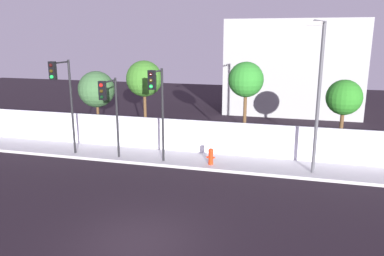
# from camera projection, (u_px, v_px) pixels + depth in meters

# --- Properties ---
(ground_plane) EXTENTS (80.00, 80.00, 0.00)m
(ground_plane) POSITION_uv_depth(u_px,v_px,m) (138.00, 242.00, 12.17)
(ground_plane) COLOR black
(sidewalk) EXTENTS (36.00, 2.40, 0.15)m
(sidewalk) POSITION_uv_depth(u_px,v_px,m) (199.00, 161.00, 19.84)
(sidewalk) COLOR #B6B6B6
(sidewalk) RESTS_ON ground
(perimeter_wall) EXTENTS (36.00, 0.18, 1.80)m
(perimeter_wall) POSITION_uv_depth(u_px,v_px,m) (204.00, 137.00, 20.82)
(perimeter_wall) COLOR silver
(perimeter_wall) RESTS_ON sidewalk
(traffic_light_left) EXTENTS (0.36, 1.41, 4.78)m
(traffic_light_left) POSITION_uv_depth(u_px,v_px,m) (157.00, 96.00, 18.24)
(traffic_light_left) COLOR black
(traffic_light_left) RESTS_ON sidewalk
(traffic_light_center) EXTENTS (0.35, 1.78, 4.24)m
(traffic_light_center) POSITION_uv_depth(u_px,v_px,m) (109.00, 102.00, 18.72)
(traffic_light_center) COLOR black
(traffic_light_center) RESTS_ON sidewalk
(traffic_light_right) EXTENTS (0.34, 1.67, 5.11)m
(traffic_light_right) POSITION_uv_depth(u_px,v_px,m) (62.00, 88.00, 19.36)
(traffic_light_right) COLOR black
(traffic_light_right) RESTS_ON sidewalk
(street_lamp_curbside) EXTENTS (0.91, 2.11, 6.96)m
(street_lamp_curbside) POSITION_uv_depth(u_px,v_px,m) (318.00, 87.00, 16.76)
(street_lamp_curbside) COLOR #4C4C51
(street_lamp_curbside) RESTS_ON sidewalk
(fire_hydrant) EXTENTS (0.44, 0.26, 0.85)m
(fire_hydrant) POSITION_uv_depth(u_px,v_px,m) (211.00, 156.00, 18.96)
(fire_hydrant) COLOR red
(fire_hydrant) RESTS_ON sidewalk
(roadside_tree_leftmost) EXTENTS (2.26, 2.26, 4.36)m
(roadside_tree_leftmost) POSITION_uv_depth(u_px,v_px,m) (96.00, 89.00, 23.55)
(roadside_tree_leftmost) COLOR brown
(roadside_tree_leftmost) RESTS_ON ground
(roadside_tree_midleft) EXTENTS (2.16, 2.16, 5.06)m
(roadside_tree_midleft) POSITION_uv_depth(u_px,v_px,m) (144.00, 79.00, 22.57)
(roadside_tree_midleft) COLOR brown
(roadside_tree_midleft) RESTS_ON ground
(roadside_tree_midright) EXTENTS (1.98, 1.98, 5.09)m
(roadside_tree_midright) POSITION_uv_depth(u_px,v_px,m) (246.00, 80.00, 21.03)
(roadside_tree_midright) COLOR brown
(roadside_tree_midright) RESTS_ON ground
(roadside_tree_rightmost) EXTENTS (1.88, 1.88, 4.25)m
(roadside_tree_rightmost) POSITION_uv_depth(u_px,v_px,m) (344.00, 98.00, 19.91)
(roadside_tree_rightmost) COLOR brown
(roadside_tree_rightmost) RESTS_ON ground
(low_building_distant) EXTENTS (10.99, 6.00, 7.77)m
(low_building_distant) POSITION_uv_depth(u_px,v_px,m) (293.00, 67.00, 32.16)
(low_building_distant) COLOR #9E9E9E
(low_building_distant) RESTS_ON ground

